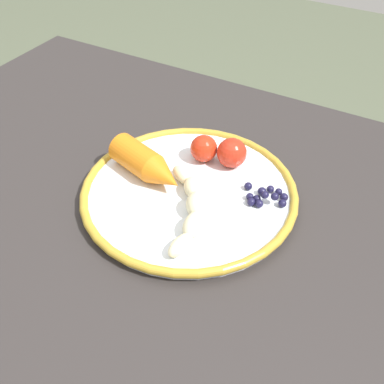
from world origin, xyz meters
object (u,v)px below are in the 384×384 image
(carrot_orange, at_px, (148,165))
(blueberry_pile, at_px, (265,196))
(plate, at_px, (192,194))
(tomato_mid, at_px, (204,149))
(tomato_near, at_px, (232,153))
(dining_table, at_px, (174,268))
(banana, at_px, (192,206))

(carrot_orange, relative_size, blueberry_pile, 2.01)
(plate, height_order, tomato_mid, tomato_mid)
(tomato_near, distance_m, tomato_mid, 0.04)
(carrot_orange, bearing_deg, blueberry_pile, -167.22)
(plate, distance_m, blueberry_pile, 0.10)
(dining_table, relative_size, banana, 6.88)
(blueberry_pile, distance_m, tomato_mid, 0.12)
(tomato_near, bearing_deg, carrot_orange, 42.67)
(plate, bearing_deg, banana, 118.68)
(dining_table, bearing_deg, banana, -158.03)
(carrot_orange, distance_m, tomato_near, 0.12)
(dining_table, xyz_separation_m, tomato_mid, (0.02, -0.12, 0.14))
(dining_table, distance_m, banana, 0.13)
(dining_table, height_order, banana, banana)
(banana, relative_size, carrot_orange, 1.18)
(banana, distance_m, blueberry_pile, 0.10)
(banana, height_order, blueberry_pile, banana)
(tomato_near, xyz_separation_m, tomato_mid, (0.04, 0.01, -0.00))
(dining_table, xyz_separation_m, tomato_near, (-0.02, -0.13, 0.14))
(banana, xyz_separation_m, tomato_mid, (0.04, -0.11, 0.01))
(blueberry_pile, bearing_deg, tomato_mid, -18.29)
(carrot_orange, bearing_deg, tomato_mid, -123.21)
(plate, bearing_deg, tomato_mid, -73.86)
(carrot_orange, distance_m, blueberry_pile, 0.17)
(plate, xyz_separation_m, tomato_near, (-0.02, -0.08, 0.02))
(dining_table, distance_m, tomato_mid, 0.18)
(tomato_mid, bearing_deg, banana, 110.55)
(carrot_orange, bearing_deg, banana, 159.49)
(tomato_mid, bearing_deg, dining_table, 97.88)
(blueberry_pile, bearing_deg, banana, 43.75)
(tomato_near, bearing_deg, tomato_mid, 11.60)
(plate, height_order, blueberry_pile, blueberry_pile)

